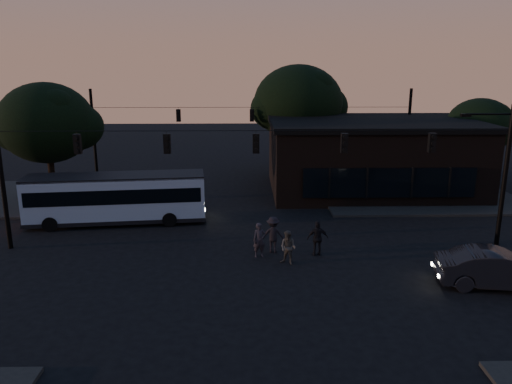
{
  "coord_description": "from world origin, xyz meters",
  "views": [
    {
      "loc": [
        -0.53,
        -21.08,
        9.5
      ],
      "look_at": [
        0.0,
        4.0,
        3.0
      ],
      "focal_mm": 35.0,
      "sensor_mm": 36.0,
      "label": 1
    }
  ],
  "objects_px": {
    "car": "(498,269)",
    "pedestrian_d": "(273,235)",
    "building": "(371,155)",
    "pedestrian_b": "(288,248)",
    "pedestrian_a": "(259,240)",
    "bus": "(117,196)",
    "pedestrian_c": "(318,238)"
  },
  "relations": [
    {
      "from": "pedestrian_a",
      "to": "pedestrian_c",
      "type": "relative_size",
      "value": 0.97
    },
    {
      "from": "building",
      "to": "pedestrian_b",
      "type": "distance_m",
      "value": 16.36
    },
    {
      "from": "pedestrian_c",
      "to": "pedestrian_d",
      "type": "height_order",
      "value": "pedestrian_d"
    },
    {
      "from": "bus",
      "to": "pedestrian_a",
      "type": "height_order",
      "value": "bus"
    },
    {
      "from": "bus",
      "to": "pedestrian_c",
      "type": "distance_m",
      "value": 12.78
    },
    {
      "from": "bus",
      "to": "car",
      "type": "relative_size",
      "value": 2.13
    },
    {
      "from": "bus",
      "to": "pedestrian_b",
      "type": "xyz_separation_m",
      "value": [
        9.88,
        -6.69,
        -0.84
      ]
    },
    {
      "from": "car",
      "to": "pedestrian_a",
      "type": "relative_size",
      "value": 2.88
    },
    {
      "from": "pedestrian_a",
      "to": "pedestrian_d",
      "type": "relative_size",
      "value": 0.93
    },
    {
      "from": "pedestrian_b",
      "to": "pedestrian_c",
      "type": "distance_m",
      "value": 1.93
    },
    {
      "from": "bus",
      "to": "car",
      "type": "height_order",
      "value": "bus"
    },
    {
      "from": "building",
      "to": "pedestrian_d",
      "type": "distance_m",
      "value": 15.28
    },
    {
      "from": "pedestrian_a",
      "to": "pedestrian_b",
      "type": "distance_m",
      "value": 1.68
    },
    {
      "from": "pedestrian_a",
      "to": "pedestrian_d",
      "type": "distance_m",
      "value": 0.96
    },
    {
      "from": "bus",
      "to": "car",
      "type": "bearing_deg",
      "value": -32.96
    },
    {
      "from": "building",
      "to": "pedestrian_c",
      "type": "bearing_deg",
      "value": -113.9
    },
    {
      "from": "car",
      "to": "pedestrian_d",
      "type": "relative_size",
      "value": 2.68
    },
    {
      "from": "building",
      "to": "pedestrian_a",
      "type": "height_order",
      "value": "building"
    },
    {
      "from": "car",
      "to": "building",
      "type": "bearing_deg",
      "value": 13.21
    },
    {
      "from": "pedestrian_a",
      "to": "pedestrian_d",
      "type": "height_order",
      "value": "pedestrian_d"
    },
    {
      "from": "bus",
      "to": "car",
      "type": "xyz_separation_m",
      "value": [
        18.76,
        -9.45,
        -0.84
      ]
    },
    {
      "from": "building",
      "to": "pedestrian_c",
      "type": "height_order",
      "value": "building"
    },
    {
      "from": "pedestrian_d",
      "to": "pedestrian_a",
      "type": "bearing_deg",
      "value": 46.53
    },
    {
      "from": "car",
      "to": "pedestrian_b",
      "type": "xyz_separation_m",
      "value": [
        -8.88,
        2.76,
        0.0
      ]
    },
    {
      "from": "building",
      "to": "pedestrian_b",
      "type": "bearing_deg",
      "value": -117.46
    },
    {
      "from": "bus",
      "to": "pedestrian_b",
      "type": "height_order",
      "value": "bus"
    },
    {
      "from": "car",
      "to": "pedestrian_d",
      "type": "height_order",
      "value": "pedestrian_d"
    },
    {
      "from": "pedestrian_c",
      "to": "building",
      "type": "bearing_deg",
      "value": -115.92
    },
    {
      "from": "car",
      "to": "pedestrian_a",
      "type": "distance_m",
      "value": 10.91
    },
    {
      "from": "building",
      "to": "pedestrian_c",
      "type": "xyz_separation_m",
      "value": [
        -5.91,
        -13.33,
        -1.79
      ]
    },
    {
      "from": "building",
      "to": "pedestrian_b",
      "type": "xyz_separation_m",
      "value": [
        -7.49,
        -14.42,
        -1.87
      ]
    },
    {
      "from": "building",
      "to": "bus",
      "type": "distance_m",
      "value": 19.04
    }
  ]
}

